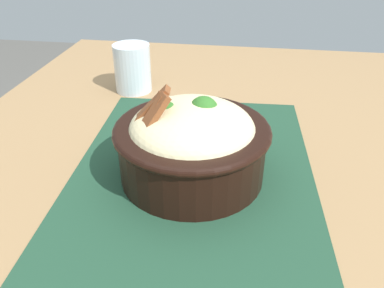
% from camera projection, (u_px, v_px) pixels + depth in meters
% --- Properties ---
extents(table, '(1.18, 0.89, 0.77)m').
position_uv_depth(table, '(212.00, 205.00, 0.60)').
color(table, '#99754C').
rests_on(table, ground_plane).
extents(placemat, '(0.48, 0.36, 0.00)m').
position_uv_depth(placemat, '(194.00, 170.00, 0.56)').
color(placemat, '#1E422D').
rests_on(placemat, table).
extents(bowl, '(0.21, 0.21, 0.13)m').
position_uv_depth(bowl, '(192.00, 141.00, 0.52)').
color(bowl, black).
rests_on(bowl, placemat).
extents(fork, '(0.05, 0.13, 0.00)m').
position_uv_depth(fork, '(222.00, 135.00, 0.64)').
color(fork, silver).
rests_on(fork, placemat).
extents(drinking_glass, '(0.07, 0.07, 0.10)m').
position_uv_depth(drinking_glass, '(133.00, 71.00, 0.79)').
color(drinking_glass, silver).
rests_on(drinking_glass, table).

